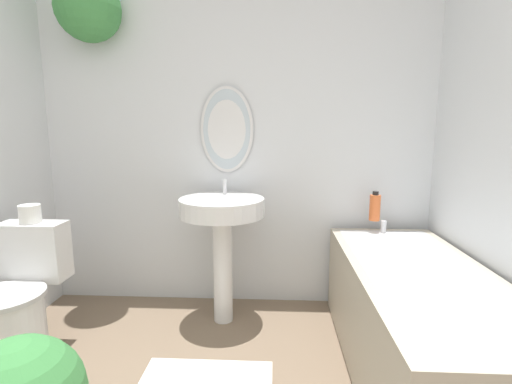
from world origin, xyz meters
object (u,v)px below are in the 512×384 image
Objects in this scene: toilet at (15,310)px; shampoo_bottle at (375,207)px; toilet_paper_roll at (30,214)px; bathtub at (419,322)px; pedestal_sink at (222,223)px.

toilet is 2.14m from shampoo_bottle.
shampoo_bottle is at bearing 18.93° from toilet.
toilet_paper_roll is (-1.99, -0.49, 0.04)m from shampoo_bottle.
toilet_paper_roll is at bearing 90.00° from toilet.
shampoo_bottle is 2.05m from toilet_paper_roll.
bathtub is at bearing -85.06° from shampoo_bottle.
toilet is at bearing -179.89° from bathtub.
toilet is at bearing -161.07° from shampoo_bottle.
bathtub is (2.05, 0.00, -0.01)m from toilet.
shampoo_bottle reaches higher than toilet_paper_roll.
toilet_paper_roll is (-0.00, 0.19, 0.47)m from toilet.
toilet reaches higher than bathtub.
shampoo_bottle is at bearing 9.59° from pedestal_sink.
shampoo_bottle reaches higher than toilet.
bathtub is at bearing 0.11° from toilet.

